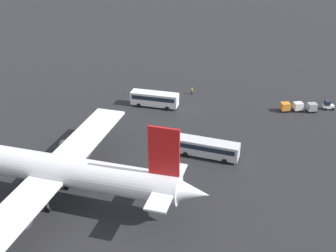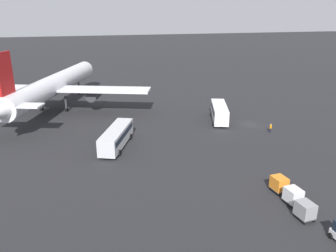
{
  "view_description": "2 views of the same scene",
  "coord_description": "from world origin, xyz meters",
  "px_view_note": "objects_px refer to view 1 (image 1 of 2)",
  "views": [
    {
      "loc": [
        9.99,
        92.68,
        40.87
      ],
      "look_at": [
        3.0,
        24.0,
        4.85
      ],
      "focal_mm": 45.0,
      "sensor_mm": 36.0,
      "label": 1
    },
    {
      "loc": [
        -55.57,
        34.55,
        21.44
      ],
      "look_at": [
        -3.41,
        18.32,
        2.65
      ],
      "focal_mm": 35.0,
      "sensor_mm": 36.0,
      "label": 2
    }
  ],
  "objects_px": {
    "shuttle_bus_near": "(155,98)",
    "shuttle_bus_far": "(207,147)",
    "cargo_cart_white": "(298,106)",
    "cargo_cart_orange": "(285,107)",
    "worker_person": "(192,91)",
    "cargo_cart_grey": "(312,107)",
    "baggage_tug": "(328,105)",
    "airplane": "(44,168)"
  },
  "relations": [
    {
      "from": "shuttle_bus_near",
      "to": "shuttle_bus_far",
      "type": "height_order",
      "value": "shuttle_bus_near"
    },
    {
      "from": "shuttle_bus_near",
      "to": "shuttle_bus_far",
      "type": "xyz_separation_m",
      "value": [
        -7.9,
        22.85,
        -0.09
      ]
    },
    {
      "from": "shuttle_bus_near",
      "to": "cargo_cart_white",
      "type": "bearing_deg",
      "value": -169.66
    },
    {
      "from": "cargo_cart_orange",
      "to": "cargo_cart_white",
      "type": "bearing_deg",
      "value": 177.12
    },
    {
      "from": "worker_person",
      "to": "cargo_cart_grey",
      "type": "relative_size",
      "value": 0.84
    },
    {
      "from": "baggage_tug",
      "to": "airplane",
      "type": "bearing_deg",
      "value": 28.65
    },
    {
      "from": "cargo_cart_grey",
      "to": "cargo_cart_orange",
      "type": "height_order",
      "value": "same"
    },
    {
      "from": "cargo_cart_white",
      "to": "worker_person",
      "type": "bearing_deg",
      "value": -28.09
    },
    {
      "from": "baggage_tug",
      "to": "cargo_cart_white",
      "type": "bearing_deg",
      "value": 5.97
    },
    {
      "from": "shuttle_bus_near",
      "to": "cargo_cart_orange",
      "type": "height_order",
      "value": "shuttle_bus_near"
    },
    {
      "from": "shuttle_bus_near",
      "to": "cargo_cart_orange",
      "type": "relative_size",
      "value": 5.43
    },
    {
      "from": "worker_person",
      "to": "airplane",
      "type": "bearing_deg",
      "value": 53.62
    },
    {
      "from": "shuttle_bus_far",
      "to": "cargo_cart_white",
      "type": "xyz_separation_m",
      "value": [
        -23.97,
        -17.07,
        -0.75
      ]
    },
    {
      "from": "baggage_tug",
      "to": "cargo_cart_grey",
      "type": "relative_size",
      "value": 1.2
    },
    {
      "from": "baggage_tug",
      "to": "cargo_cart_grey",
      "type": "distance_m",
      "value": 4.35
    },
    {
      "from": "shuttle_bus_near",
      "to": "cargo_cart_orange",
      "type": "xyz_separation_m",
      "value": [
        -28.93,
        5.63,
        -0.83
      ]
    },
    {
      "from": "shuttle_bus_near",
      "to": "cargo_cart_orange",
      "type": "bearing_deg",
      "value": -170.4
    },
    {
      "from": "shuttle_bus_far",
      "to": "cargo_cart_orange",
      "type": "bearing_deg",
      "value": -115.73
    },
    {
      "from": "shuttle_bus_far",
      "to": "cargo_cart_grey",
      "type": "distance_m",
      "value": 31.51
    },
    {
      "from": "airplane",
      "to": "cargo_cart_grey",
      "type": "distance_m",
      "value": 60.2
    },
    {
      "from": "cargo_cart_grey",
      "to": "baggage_tug",
      "type": "bearing_deg",
      "value": -166.69
    },
    {
      "from": "airplane",
      "to": "shuttle_bus_far",
      "type": "bearing_deg",
      "value": -137.85
    },
    {
      "from": "baggage_tug",
      "to": "cargo_cart_orange",
      "type": "distance_m",
      "value": 10.11
    },
    {
      "from": "airplane",
      "to": "baggage_tug",
      "type": "distance_m",
      "value": 64.45
    },
    {
      "from": "cargo_cart_orange",
      "to": "cargo_cart_grey",
      "type": "bearing_deg",
      "value": 171.96
    },
    {
      "from": "cargo_cart_grey",
      "to": "airplane",
      "type": "bearing_deg",
      "value": 26.09
    },
    {
      "from": "shuttle_bus_far",
      "to": "worker_person",
      "type": "xyz_separation_m",
      "value": [
        -1.7,
        -28.96,
        -1.07
      ]
    },
    {
      "from": "worker_person",
      "to": "shuttle_bus_far",
      "type": "bearing_deg",
      "value": 86.65
    },
    {
      "from": "baggage_tug",
      "to": "cargo_cart_orange",
      "type": "relative_size",
      "value": 1.2
    },
    {
      "from": "cargo_cart_grey",
      "to": "cargo_cart_white",
      "type": "relative_size",
      "value": 1.0
    },
    {
      "from": "baggage_tug",
      "to": "worker_person",
      "type": "distance_m",
      "value": 31.63
    },
    {
      "from": "shuttle_bus_near",
      "to": "baggage_tug",
      "type": "distance_m",
      "value": 39.43
    },
    {
      "from": "baggage_tug",
      "to": "cargo_cart_orange",
      "type": "height_order",
      "value": "baggage_tug"
    },
    {
      "from": "shuttle_bus_far",
      "to": "cargo_cart_orange",
      "type": "height_order",
      "value": "shuttle_bus_far"
    },
    {
      "from": "airplane",
      "to": "cargo_cart_orange",
      "type": "height_order",
      "value": "airplane"
    },
    {
      "from": "cargo_cart_orange",
      "to": "worker_person",
      "type": "bearing_deg",
      "value": -31.27
    },
    {
      "from": "airplane",
      "to": "cargo_cart_white",
      "type": "distance_m",
      "value": 57.9
    },
    {
      "from": "worker_person",
      "to": "cargo_cart_orange",
      "type": "height_order",
      "value": "cargo_cart_orange"
    },
    {
      "from": "shuttle_bus_near",
      "to": "baggage_tug",
      "type": "bearing_deg",
      "value": -167.35
    },
    {
      "from": "airplane",
      "to": "cargo_cart_orange",
      "type": "xyz_separation_m",
      "value": [
        -48.03,
        -27.22,
        -4.6
      ]
    },
    {
      "from": "shuttle_bus_near",
      "to": "cargo_cart_grey",
      "type": "distance_m",
      "value": 35.41
    },
    {
      "from": "cargo_cart_white",
      "to": "airplane",
      "type": "bearing_deg",
      "value": 27.98
    }
  ]
}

